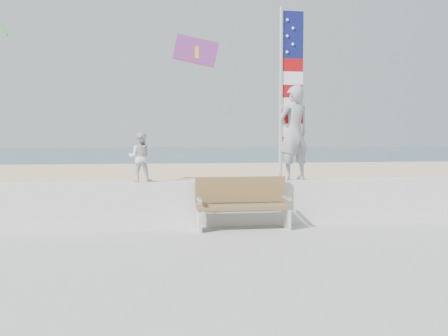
{
  "coord_description": "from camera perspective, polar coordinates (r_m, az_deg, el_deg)",
  "views": [
    {
      "loc": [
        -1.17,
        -7.42,
        1.91
      ],
      "look_at": [
        0.2,
        1.8,
        1.35
      ],
      "focal_mm": 38.0,
      "sensor_mm": 36.0,
      "label": 1
    }
  ],
  "objects": [
    {
      "name": "flag",
      "position": [
        9.86,
        7.58,
        9.71
      ],
      "size": [
        0.5,
        0.08,
        3.5
      ],
      "color": "white",
      "rests_on": "seawall"
    },
    {
      "name": "ground",
      "position": [
        7.75,
        0.5,
        -10.82
      ],
      "size": [
        220.0,
        220.0,
        0.0
      ],
      "primitive_type": "plane",
      "color": "#2B4857",
      "rests_on": "ground"
    },
    {
      "name": "bench",
      "position": [
        9.21,
        2.21,
        -4.19
      ],
      "size": [
        1.8,
        0.57,
        1.0
      ],
      "color": "olive",
      "rests_on": "boardwalk"
    },
    {
      "name": "seawall",
      "position": [
        9.58,
        -1.36,
        -4.24
      ],
      "size": [
        30.0,
        0.35,
        0.9
      ],
      "primitive_type": "cube",
      "color": "silver",
      "rests_on": "boardwalk"
    },
    {
      "name": "child",
      "position": [
        9.43,
        -10.02,
        1.28
      ],
      "size": [
        0.53,
        0.44,
        0.97
      ],
      "primitive_type": "imported",
      "rotation": [
        0.0,
        0.0,
        2.97
      ],
      "color": "silver",
      "rests_on": "seawall"
    },
    {
      "name": "parafoil_kite",
      "position": [
        10.86,
        -3.26,
        13.83
      ],
      "size": [
        1.05,
        0.36,
        0.7
      ],
      "color": "red",
      "rests_on": "ground"
    },
    {
      "name": "adult",
      "position": [
        9.84,
        8.39,
        4.19
      ],
      "size": [
        0.82,
        0.68,
        1.93
      ],
      "primitive_type": "imported",
      "rotation": [
        0.0,
        0.0,
        3.49
      ],
      "color": "gray",
      "rests_on": "seawall"
    },
    {
      "name": "sand",
      "position": [
        16.57,
        -4.34,
        -3.05
      ],
      "size": [
        90.0,
        40.0,
        0.08
      ],
      "primitive_type": "cube",
      "color": "beige",
      "rests_on": "ground"
    }
  ]
}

